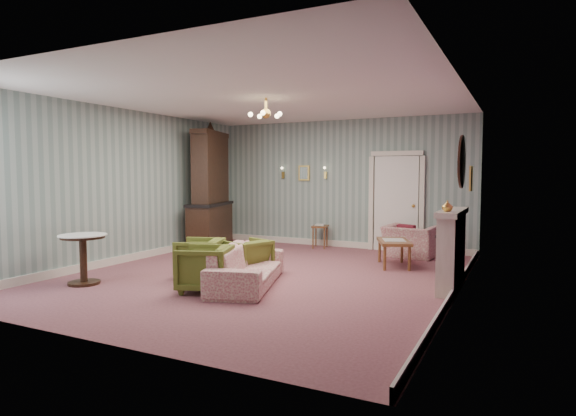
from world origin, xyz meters
The scene contains 27 objects.
floor centered at (0.00, 0.00, 0.00)m, with size 7.00×7.00×0.00m, color #92555E.
ceiling centered at (0.00, 0.00, 2.90)m, with size 7.00×7.00×0.00m, color white.
wall_back centered at (0.00, 3.50, 1.45)m, with size 6.00×6.00×0.00m, color gray.
wall_front centered at (0.00, -3.50, 1.45)m, with size 6.00×6.00×0.00m, color gray.
wall_left centered at (-3.00, 0.00, 1.45)m, with size 7.00×7.00×0.00m, color gray.
wall_right centered at (3.00, 0.00, 1.45)m, with size 7.00×7.00×0.00m, color gray.
wall_right_floral centered at (2.98, 0.00, 1.45)m, with size 7.00×7.00×0.00m, color #BA5D85.
door centered at (1.30, 3.46, 1.08)m, with size 1.12×0.12×2.16m, color white, non-canonical shape.
olive_chair_a centered at (-0.27, -1.32, 0.36)m, with size 0.70×0.66×0.72m, color #5F6A25.
olive_chair_b centered at (-0.91, -0.59, 0.35)m, with size 0.68×0.64×0.70m, color #5F6A25.
olive_chair_c centered at (-0.30, -0.11, 0.33)m, with size 0.64×0.60×0.66m, color #5F6A25.
sofa_chintz centered at (0.09, -0.74, 0.39)m, with size 2.01×0.59×0.78m, color #A44256.
wingback_chair centered at (1.76, 2.84, 0.43)m, with size 0.98×0.64×0.86m, color #A44256.
dresser centered at (-2.65, 2.14, 1.40)m, with size 0.58×1.68×2.80m, color black, non-canonical shape.
fireplace centered at (2.86, 0.40, 0.58)m, with size 0.30×1.40×1.16m, color beige, non-canonical shape.
mantel_vase centered at (2.84, 0.00, 1.23)m, with size 0.15×0.15×0.15m, color gold.
oval_mirror centered at (2.96, 0.40, 1.85)m, with size 0.04×0.76×0.84m, color white, non-canonical shape.
framed_print centered at (2.97, 1.75, 1.60)m, with size 0.04×0.34×0.42m, color gold, non-canonical shape.
coffee_table centered at (1.69, 1.71, 0.24)m, with size 0.53×0.95×0.48m, color brown, non-canonical shape.
side_table_black centered at (2.65, 1.72, 0.32)m, with size 0.42×0.42×0.63m, color black, non-canonical shape.
pedestal_table centered at (-2.19, -1.78, 0.38)m, with size 0.70×0.70×0.77m, color black, non-canonical shape.
nesting_table centered at (-0.35, 3.15, 0.28)m, with size 0.33×0.42×0.55m, color brown, non-canonical shape.
gilt_mirror_back centered at (-0.90, 3.46, 1.70)m, with size 0.28×0.06×0.36m, color gold, non-canonical shape.
sconce_left centered at (-1.45, 3.44, 1.70)m, with size 0.16×0.12×0.30m, color gold, non-canonical shape.
sconce_right centered at (-0.35, 3.44, 1.70)m, with size 0.16×0.12×0.30m, color gold, non-canonical shape.
chandelier centered at (0.00, 0.00, 2.63)m, with size 0.56×0.56×0.36m, color gold, non-canonical shape.
burgundy_cushion centered at (1.71, 2.69, 0.48)m, with size 0.38×0.10×0.38m, color maroon.
Camera 1 is at (3.78, -6.82, 1.67)m, focal length 29.75 mm.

